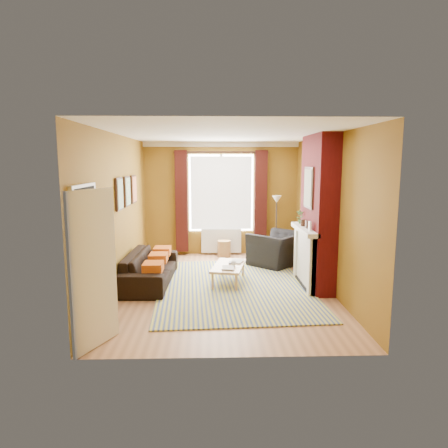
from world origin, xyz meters
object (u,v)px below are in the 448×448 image
at_px(sofa, 150,268).
at_px(floor_lamp, 277,209).
at_px(armchair, 278,249).
at_px(wicker_stool, 224,249).
at_px(coffee_table, 229,267).

height_order(sofa, floor_lamp, floor_lamp).
bearing_deg(armchair, floor_lamp, -142.10).
xyz_separation_m(sofa, armchair, (2.67, 1.30, 0.07)).
distance_m(sofa, armchair, 2.97).
relative_size(wicker_stool, floor_lamp, 0.27).
height_order(sofa, armchair, armchair).
bearing_deg(wicker_stool, armchair, -35.24).
xyz_separation_m(wicker_stool, floor_lamp, (1.24, -0.24, 1.00)).
relative_size(sofa, armchair, 1.81).
bearing_deg(sofa, floor_lamp, -53.29).
distance_m(wicker_stool, floor_lamp, 1.61).
bearing_deg(floor_lamp, armchair, -95.53).
distance_m(sofa, floor_lamp, 3.44).
height_order(armchair, coffee_table, armchair).
distance_m(armchair, coffee_table, 1.78).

